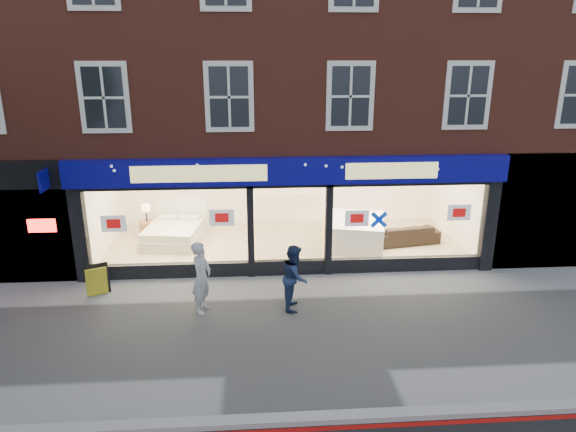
{
  "coord_description": "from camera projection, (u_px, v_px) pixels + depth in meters",
  "views": [
    {
      "loc": [
        -0.96,
        -9.92,
        5.83
      ],
      "look_at": [
        -0.09,
        2.5,
        1.86
      ],
      "focal_mm": 32.0,
      "sensor_mm": 36.0,
      "label": 1
    }
  ],
  "objects": [
    {
      "name": "ground",
      "position": [
        300.0,
        331.0,
        11.27
      ],
      "size": [
        120.0,
        120.0,
        0.0
      ],
      "primitive_type": "plane",
      "color": "gray",
      "rests_on": "ground"
    },
    {
      "name": "kerb_line",
      "position": [
        317.0,
        429.0,
        8.32
      ],
      "size": [
        60.0,
        0.1,
        0.01
      ],
      "primitive_type": "cube",
      "color": "#8C0A07",
      "rests_on": "ground"
    },
    {
      "name": "kerb_stone",
      "position": [
        316.0,
        418.0,
        8.49
      ],
      "size": [
        60.0,
        0.25,
        0.12
      ],
      "primitive_type": "cube",
      "color": "gray",
      "rests_on": "ground"
    },
    {
      "name": "showroom_floor",
      "position": [
        285.0,
        244.0,
        16.24
      ],
      "size": [
        11.0,
        4.5,
        0.1
      ],
      "primitive_type": "cube",
      "color": "tan",
      "rests_on": "ground"
    },
    {
      "name": "building",
      "position": [
        280.0,
        24.0,
        15.83
      ],
      "size": [
        19.0,
        8.26,
        10.3
      ],
      "color": "maroon",
      "rests_on": "ground"
    },
    {
      "name": "display_bed",
      "position": [
        175.0,
        232.0,
        16.2
      ],
      "size": [
        1.94,
        2.26,
        1.16
      ],
      "rotation": [
        0.0,
        0.0,
        -0.14
      ],
      "color": "beige",
      "rests_on": "showroom_floor"
    },
    {
      "name": "bedside_table",
      "position": [
        148.0,
        229.0,
        16.6
      ],
      "size": [
        0.58,
        0.58,
        0.55
      ],
      "primitive_type": "cube",
      "rotation": [
        0.0,
        0.0,
        0.36
      ],
      "color": "brown",
      "rests_on": "showroom_floor"
    },
    {
      "name": "mattress_stack",
      "position": [
        356.0,
        232.0,
        15.98
      ],
      "size": [
        2.1,
        2.42,
        0.82
      ],
      "rotation": [
        0.0,
        0.0,
        -0.24
      ],
      "color": "white",
      "rests_on": "showroom_floor"
    },
    {
      "name": "sofa",
      "position": [
        405.0,
        234.0,
        16.12
      ],
      "size": [
        2.16,
        1.15,
        0.6
      ],
      "primitive_type": "imported",
      "rotation": [
        0.0,
        0.0,
        3.32
      ],
      "color": "black",
      "rests_on": "showroom_floor"
    },
    {
      "name": "a_board",
      "position": [
        98.0,
        280.0,
        12.85
      ],
      "size": [
        0.61,
        0.51,
        0.79
      ],
      "primitive_type": "cube",
      "rotation": [
        0.0,
        0.0,
        0.41
      ],
      "color": "gold",
      "rests_on": "ground"
    },
    {
      "name": "pedestrian_grey",
      "position": [
        202.0,
        277.0,
        11.89
      ],
      "size": [
        0.58,
        0.72,
        1.73
      ],
      "primitive_type": "imported",
      "rotation": [
        0.0,
        0.0,
        1.28
      ],
      "color": "#B0B3B9",
      "rests_on": "ground"
    },
    {
      "name": "pedestrian_blue",
      "position": [
        295.0,
        277.0,
        12.08
      ],
      "size": [
        0.7,
        0.85,
        1.58
      ],
      "primitive_type": "imported",
      "rotation": [
        0.0,
        0.0,
        1.43
      ],
      "color": "#1A274A",
      "rests_on": "ground"
    }
  ]
}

